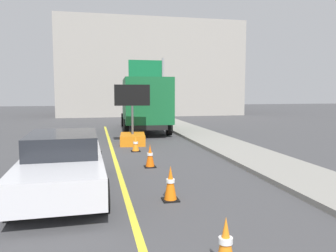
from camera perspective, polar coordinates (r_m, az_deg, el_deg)
The scene contains 10 objects.
lane_center_stripe at distance 5.70m, azimuth -4.86°, elevation -18.77°, with size 0.14×36.00×0.01m, color yellow.
arrow_board_trailer at distance 15.35m, azimuth -6.05°, elevation -1.28°, with size 1.60×1.91×2.70m.
box_truck at distance 20.40m, azimuth -4.09°, elevation 4.01°, with size 2.99×8.01×3.12m.
pickup_car at distance 8.42m, azimuth -17.46°, elevation -5.94°, with size 2.04×4.91×1.38m.
highway_guide_sign at distance 26.26m, azimuth -2.53°, elevation 8.13°, with size 2.79×0.19×5.00m.
far_building_block at distance 36.69m, azimuth -3.48°, elevation 9.48°, with size 18.34×9.35×9.41m, color gray.
traffic_cone_near_sign at distance 4.75m, azimuth 9.77°, elevation -19.26°, with size 0.36×0.36×0.75m.
traffic_cone_mid_lane at distance 7.42m, azimuth 0.42°, elevation -9.75°, with size 0.36×0.36×0.78m.
traffic_cone_far_lane at distance 10.61m, azimuth -3.08°, elevation -5.11°, with size 0.36×0.36×0.73m.
traffic_cone_curbside at distance 13.43m, azimuth -5.54°, elevation -3.07°, with size 0.36×0.36×0.61m.
Camera 1 is at (-0.66, 0.86, 2.38)m, focal length 35.80 mm.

